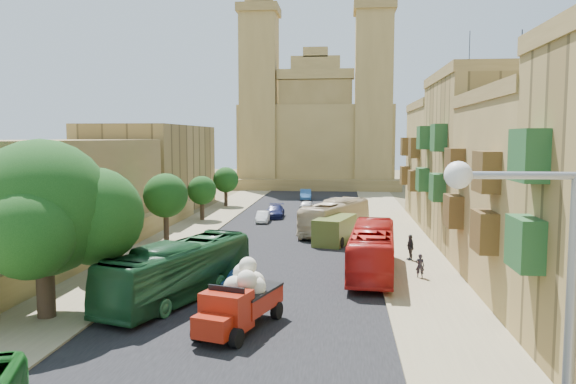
% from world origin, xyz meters
% --- Properties ---
extents(ground, '(260.00, 260.00, 0.00)m').
position_xyz_m(ground, '(0.00, 0.00, 0.00)').
color(ground, brown).
extents(road_surface, '(14.00, 140.00, 0.01)m').
position_xyz_m(road_surface, '(0.00, 30.00, 0.01)').
color(road_surface, black).
rests_on(road_surface, ground).
extents(sidewalk_east, '(5.00, 140.00, 0.01)m').
position_xyz_m(sidewalk_east, '(9.50, 30.00, 0.01)').
color(sidewalk_east, '#817454').
rests_on(sidewalk_east, ground).
extents(sidewalk_west, '(5.00, 140.00, 0.01)m').
position_xyz_m(sidewalk_west, '(-9.50, 30.00, 0.01)').
color(sidewalk_west, '#817454').
rests_on(sidewalk_west, ground).
extents(kerb_east, '(0.25, 140.00, 0.12)m').
position_xyz_m(kerb_east, '(7.00, 30.00, 0.06)').
color(kerb_east, '#817454').
rests_on(kerb_east, ground).
extents(kerb_west, '(0.25, 140.00, 0.12)m').
position_xyz_m(kerb_west, '(-7.00, 30.00, 0.06)').
color(kerb_west, '#817454').
rests_on(kerb_west, ground).
extents(townhouse_b, '(9.00, 14.00, 14.90)m').
position_xyz_m(townhouse_b, '(15.95, 11.00, 5.66)').
color(townhouse_b, olive).
rests_on(townhouse_b, ground).
extents(townhouse_c, '(9.00, 14.00, 17.40)m').
position_xyz_m(townhouse_c, '(15.95, 25.00, 6.91)').
color(townhouse_c, olive).
rests_on(townhouse_c, ground).
extents(townhouse_d, '(9.00, 14.00, 15.90)m').
position_xyz_m(townhouse_d, '(15.95, 39.00, 6.16)').
color(townhouse_d, olive).
rests_on(townhouse_d, ground).
extents(west_wall, '(1.00, 40.00, 1.80)m').
position_xyz_m(west_wall, '(-12.50, 20.00, 0.90)').
color(west_wall, olive).
rests_on(west_wall, ground).
extents(west_building_low, '(10.00, 28.00, 8.40)m').
position_xyz_m(west_building_low, '(-18.00, 18.00, 4.20)').
color(west_building_low, olive).
rests_on(west_building_low, ground).
extents(west_building_mid, '(10.00, 22.00, 10.00)m').
position_xyz_m(west_building_mid, '(-18.00, 44.00, 5.00)').
color(west_building_mid, olive).
rests_on(west_building_mid, ground).
extents(church, '(28.00, 22.50, 36.30)m').
position_xyz_m(church, '(-0.00, 78.61, 9.52)').
color(church, olive).
rests_on(church, ground).
extents(ficus_tree, '(8.54, 7.86, 8.54)m').
position_xyz_m(ficus_tree, '(-9.42, 4.01, 5.05)').
color(ficus_tree, '#35261A').
rests_on(ficus_tree, ground).
extents(street_tree_a, '(3.57, 3.57, 5.49)m').
position_xyz_m(street_tree_a, '(-10.00, 12.00, 3.68)').
color(street_tree_a, '#35261A').
rests_on(street_tree_a, ground).
extents(street_tree_b, '(3.68, 3.68, 5.65)m').
position_xyz_m(street_tree_b, '(-10.00, 24.00, 3.79)').
color(street_tree_b, '#35261A').
rests_on(street_tree_b, ground).
extents(street_tree_c, '(3.01, 3.01, 4.62)m').
position_xyz_m(street_tree_c, '(-10.00, 36.00, 3.09)').
color(street_tree_c, '#35261A').
rests_on(street_tree_c, ground).
extents(street_tree_d, '(3.20, 3.20, 4.92)m').
position_xyz_m(street_tree_d, '(-10.00, 48.00, 3.29)').
color(street_tree_d, '#35261A').
rests_on(street_tree_d, ground).
extents(streetlamp, '(2.11, 0.44, 8.22)m').
position_xyz_m(streetlamp, '(7.72, -12.00, 5.20)').
color(streetlamp, gray).
rests_on(streetlamp, ground).
extents(red_truck, '(3.51, 5.70, 3.15)m').
position_xyz_m(red_truck, '(0.06, 3.13, 1.39)').
color(red_truck, maroon).
rests_on(red_truck, ground).
extents(olive_pickup, '(3.63, 5.64, 2.16)m').
position_xyz_m(olive_pickup, '(4.00, 24.39, 1.05)').
color(olive_pickup, '#4A5620').
rests_on(olive_pickup, ground).
extents(bus_green_north, '(5.96, 11.37, 3.10)m').
position_xyz_m(bus_green_north, '(-4.00, 7.51, 1.55)').
color(bus_green_north, '#1A4B26').
rests_on(bus_green_north, ground).
extents(bus_red_east, '(3.51, 11.29, 3.10)m').
position_xyz_m(bus_red_east, '(6.50, 14.09, 1.55)').
color(bus_red_east, red).
rests_on(bus_red_east, ground).
extents(bus_cream_east, '(6.43, 10.79, 2.97)m').
position_xyz_m(bus_cream_east, '(4.00, 29.33, 1.48)').
color(bus_cream_east, '#C9B28E').
rests_on(bus_cream_east, ground).
extents(car_blue_a, '(1.79, 3.51, 1.14)m').
position_xyz_m(car_blue_a, '(-1.30, 10.16, 0.57)').
color(car_blue_a, '#4179C3').
rests_on(car_blue_a, ground).
extents(car_white_a, '(1.30, 3.44, 1.12)m').
position_xyz_m(car_white_a, '(-3.44, 34.93, 0.56)').
color(car_white_a, white).
rests_on(car_white_a, ground).
extents(car_cream, '(1.99, 4.08, 1.12)m').
position_xyz_m(car_cream, '(1.81, 26.58, 0.56)').
color(car_cream, '#CCB38D').
rests_on(car_cream, ground).
extents(car_dkblue, '(2.03, 4.67, 1.34)m').
position_xyz_m(car_dkblue, '(-2.63, 38.51, 0.67)').
color(car_dkblue, '#121742').
rests_on(car_dkblue, ground).
extents(car_white_b, '(1.81, 4.02, 1.34)m').
position_xyz_m(car_white_b, '(0.50, 43.70, 0.67)').
color(car_white_b, silver).
rests_on(car_white_b, ground).
extents(car_blue_b, '(1.79, 4.41, 1.42)m').
position_xyz_m(car_blue_b, '(-0.50, 56.39, 0.71)').
color(car_blue_b, '#2D61A2').
rests_on(car_blue_b, ground).
extents(pedestrian_a, '(0.60, 0.45, 1.49)m').
position_xyz_m(pedestrian_a, '(9.37, 13.46, 0.74)').
color(pedestrian_a, black).
rests_on(pedestrian_a, ground).
extents(pedestrian_c, '(0.70, 1.14, 1.82)m').
position_xyz_m(pedestrian_c, '(9.37, 18.47, 0.91)').
color(pedestrian_c, '#313236').
rests_on(pedestrian_c, ground).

